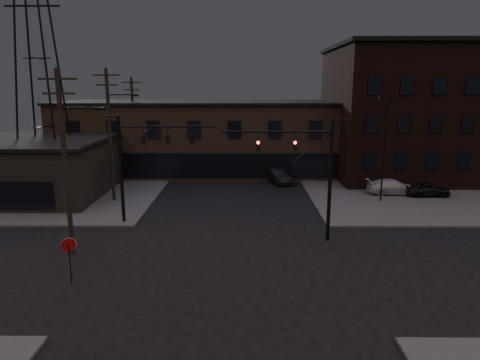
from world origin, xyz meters
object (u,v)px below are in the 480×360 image
at_px(traffic_signal_far, 138,157).
at_px(parked_car_lot_b, 393,187).
at_px(traffic_signal_near, 313,167).
at_px(car_crossing, 278,176).
at_px(stop_sign, 69,250).
at_px(parked_car_lot_a, 427,189).

distance_m(traffic_signal_far, parked_car_lot_b, 23.52).
distance_m(traffic_signal_near, car_crossing, 17.64).
bearing_deg(stop_sign, traffic_signal_far, 82.68).
height_order(parked_car_lot_a, parked_car_lot_b, parked_car_lot_b).
distance_m(parked_car_lot_a, parked_car_lot_b, 2.96).
relative_size(stop_sign, car_crossing, 0.55).
relative_size(traffic_signal_far, stop_sign, 3.23).
relative_size(traffic_signal_near, traffic_signal_far, 1.00).
xyz_separation_m(traffic_signal_far, parked_car_lot_a, (24.42, 7.56, -4.19)).
bearing_deg(car_crossing, stop_sign, -137.70).
bearing_deg(car_crossing, traffic_signal_far, -149.30).
distance_m(stop_sign, parked_car_lot_a, 31.14).
distance_m(stop_sign, parked_car_lot_b, 29.34).
bearing_deg(traffic_signal_far, traffic_signal_near, -16.17).
xyz_separation_m(traffic_signal_near, traffic_signal_far, (-12.07, 3.50, 0.08)).
height_order(stop_sign, parked_car_lot_b, stop_sign).
xyz_separation_m(stop_sign, parked_car_lot_b, (22.86, 18.36, -1.01)).
distance_m(parked_car_lot_b, car_crossing, 11.58).
xyz_separation_m(traffic_signal_far, parked_car_lot_b, (21.58, 8.38, -4.17)).
bearing_deg(parked_car_lot_b, car_crossing, 63.20).
xyz_separation_m(parked_car_lot_a, parked_car_lot_b, (-2.85, 0.81, 0.02)).
xyz_separation_m(traffic_signal_near, stop_sign, (-13.36, -6.49, -3.09)).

